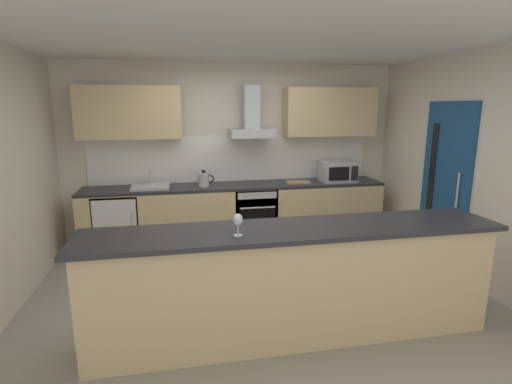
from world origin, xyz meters
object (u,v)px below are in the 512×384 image
at_px(refrigerator, 119,224).
at_px(oven, 253,214).
at_px(sink, 151,186).
at_px(chopping_board, 298,182).
at_px(kettle, 204,179).
at_px(wine_glass, 238,221).
at_px(microwave, 338,172).
at_px(range_hood, 252,121).

bearing_deg(refrigerator, oven, 0.08).
bearing_deg(sink, chopping_board, -0.95).
bearing_deg(chopping_board, kettle, -179.58).
xyz_separation_m(oven, wine_glass, (-0.60, -2.49, 0.67)).
bearing_deg(sink, microwave, -0.83).
xyz_separation_m(oven, kettle, (-0.71, -0.03, 0.55)).
height_order(refrigerator, kettle, kettle).
relative_size(refrigerator, range_hood, 1.18).
bearing_deg(wine_glass, microwave, 52.86).
bearing_deg(sink, oven, -0.44).
height_order(range_hood, wine_glass, range_hood).
distance_m(kettle, range_hood, 1.07).
height_order(oven, kettle, kettle).
bearing_deg(kettle, refrigerator, 178.48).
relative_size(microwave, chopping_board, 1.47).
relative_size(oven, sink, 1.60).
height_order(kettle, wine_glass, wine_glass).
bearing_deg(refrigerator, sink, 1.75).
height_order(oven, range_hood, range_hood).
relative_size(oven, chopping_board, 2.35).
distance_m(wine_glass, chopping_board, 2.77).
relative_size(sink, range_hood, 0.69).
bearing_deg(kettle, wine_glass, -87.43).
xyz_separation_m(oven, chopping_board, (0.66, -0.02, 0.45)).
bearing_deg(oven, kettle, -177.27).
relative_size(kettle, wine_glass, 1.62).
bearing_deg(oven, microwave, -1.26).
distance_m(oven, microwave, 1.40).
xyz_separation_m(sink, wine_glass, (0.83, -2.50, 0.20)).
bearing_deg(refrigerator, wine_glass, -62.72).
height_order(microwave, chopping_board, microwave).
height_order(oven, chopping_board, chopping_board).
relative_size(sink, kettle, 1.73).
distance_m(refrigerator, microwave, 3.20).
relative_size(microwave, wine_glass, 2.81).
xyz_separation_m(oven, range_hood, (0.00, 0.13, 1.33)).
xyz_separation_m(kettle, range_hood, (0.71, 0.16, 0.78)).
bearing_deg(chopping_board, sink, 179.05).
distance_m(kettle, wine_glass, 2.46).
bearing_deg(microwave, chopping_board, 179.61).
height_order(refrigerator, chopping_board, chopping_board).
bearing_deg(kettle, sink, 176.45).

